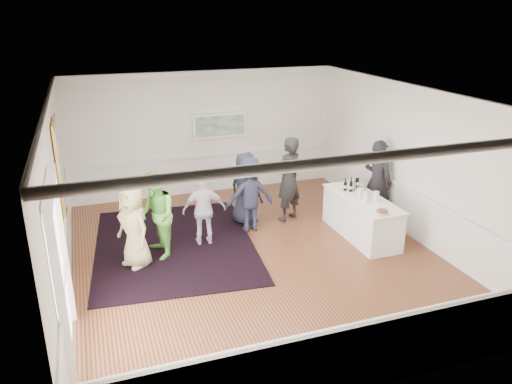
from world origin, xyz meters
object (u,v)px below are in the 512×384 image
object	(u,v)px
guest_green	(157,215)
guest_dark_b	(288,179)
guest_lilac	(204,210)
serving_table	(361,217)
guest_tan	(134,226)
guest_navy	(246,188)
nut_bowl	(382,212)
guest_dark_a	(250,194)
bartender	(377,181)
ice_bucket	(360,190)

from	to	relation	value
guest_green	guest_dark_b	size ratio (longest dim) A/B	0.89
guest_lilac	serving_table	bearing A→B (deg)	173.66
guest_tan	guest_navy	size ratio (longest dim) A/B	0.98
serving_table	nut_bowl	xyz separation A→B (m)	(-0.09, -0.89, 0.47)
guest_dark_a	nut_bowl	xyz separation A→B (m)	(2.07, -1.97, 0.08)
bartender	guest_dark_b	xyz separation A→B (m)	(-1.87, 0.73, 0.02)
guest_tan	bartender	bearing A→B (deg)	64.95
guest_green	guest_dark_a	xyz separation A→B (m)	(2.10, 0.60, -0.04)
guest_tan	guest_green	bearing A→B (deg)	88.29
guest_green	ice_bucket	world-z (taller)	guest_green
bartender	guest_dark_a	world-z (taller)	bartender
guest_lilac	nut_bowl	xyz separation A→B (m)	(3.18, -1.62, 0.16)
serving_table	guest_navy	bearing A→B (deg)	145.18
guest_dark_b	nut_bowl	world-z (taller)	guest_dark_b
bartender	nut_bowl	size ratio (longest dim) A/B	7.03
bartender	nut_bowl	xyz separation A→B (m)	(-0.83, -1.51, -0.05)
guest_green	guest_dark_b	xyz separation A→B (m)	(3.13, 0.87, 0.11)
serving_table	guest_tan	xyz separation A→B (m)	(-4.74, 0.24, 0.37)
guest_green	guest_lilac	xyz separation A→B (m)	(1.00, 0.25, -0.12)
guest_green	guest_dark_a	bearing A→B (deg)	98.72
bartender	guest_navy	size ratio (longest dim) A/B	1.15
bartender	guest_tan	size ratio (longest dim) A/B	1.18
guest_lilac	guest_dark_b	world-z (taller)	guest_dark_b
bartender	nut_bowl	world-z (taller)	bartender
bartender	guest_navy	bearing A→B (deg)	48.96
serving_table	guest_dark_a	size ratio (longest dim) A/B	1.29
guest_green	guest_lilac	size ratio (longest dim) A/B	1.15
serving_table	guest_lilac	size ratio (longest dim) A/B	1.43
guest_green	guest_lilac	world-z (taller)	guest_green
bartender	guest_dark_a	bearing A→B (deg)	56.72
guest_lilac	ice_bucket	size ratio (longest dim) A/B	5.82
serving_table	guest_lilac	world-z (taller)	guest_lilac
bartender	guest_green	world-z (taller)	bartender
guest_dark_a	guest_green	bearing A→B (deg)	17.45
serving_table	guest_dark_b	distance (m)	1.85
guest_green	guest_dark_a	distance (m)	2.19
bartender	ice_bucket	xyz separation A→B (m)	(-0.70, -0.44, 0.03)
guest_dark_b	guest_dark_a	bearing A→B (deg)	-12.01
ice_bucket	nut_bowl	bearing A→B (deg)	-96.70
guest_lilac	guest_dark_a	world-z (taller)	guest_dark_a
serving_table	ice_bucket	bearing A→B (deg)	79.39
nut_bowl	serving_table	bearing A→B (deg)	84.08
guest_tan	ice_bucket	size ratio (longest dim) A/B	6.26
guest_navy	guest_dark_a	bearing A→B (deg)	138.96
bartender	guest_navy	world-z (taller)	bartender
guest_tan	ice_bucket	world-z (taller)	guest_tan
guest_tan	guest_navy	xyz separation A→B (m)	(2.61, 1.25, 0.02)
bartender	serving_table	bearing A→B (deg)	105.92
guest_green	guest_navy	xyz separation A→B (m)	(2.14, 1.00, -0.04)
guest_green	nut_bowl	distance (m)	4.40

